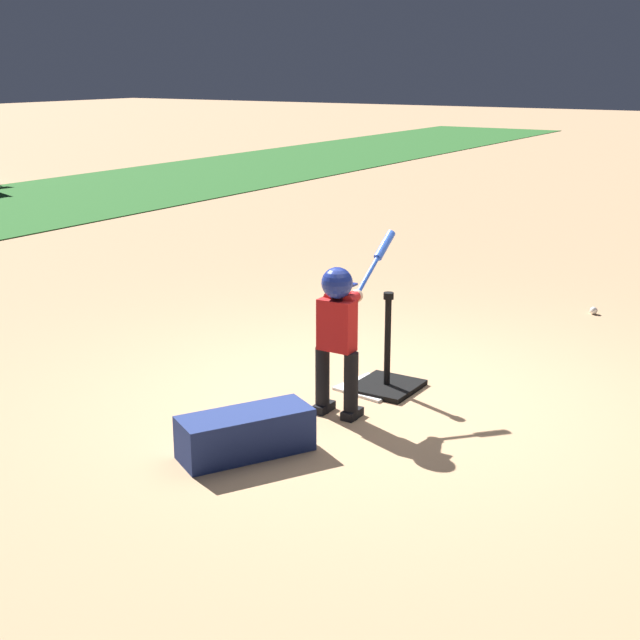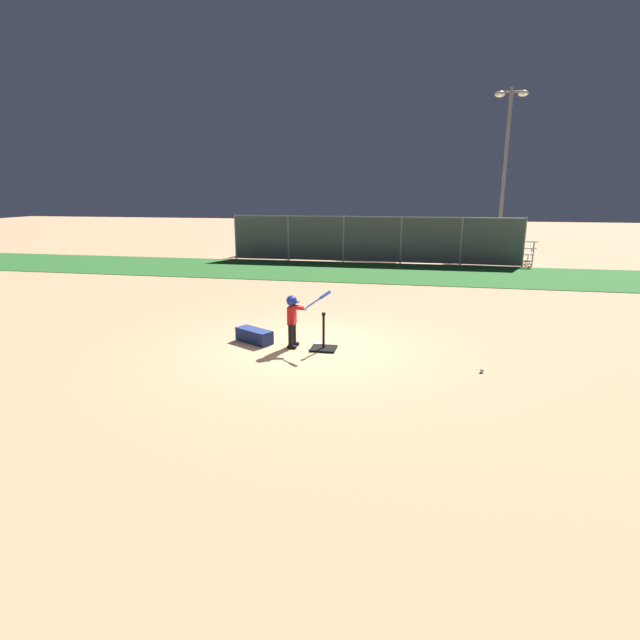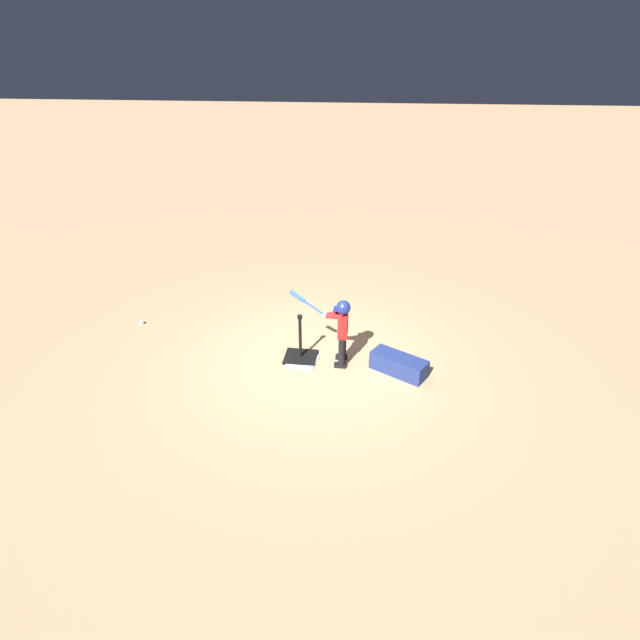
# 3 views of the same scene
# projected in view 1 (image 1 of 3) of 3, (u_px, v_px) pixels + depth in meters

# --- Properties ---
(ground_plane) EXTENTS (90.00, 90.00, 0.00)m
(ground_plane) POSITION_uv_depth(u_px,v_px,m) (366.00, 399.00, 6.55)
(ground_plane) COLOR tan
(home_plate) EXTENTS (0.50, 0.50, 0.02)m
(home_plate) POSITION_uv_depth(u_px,v_px,m) (373.00, 387.00, 6.76)
(home_plate) COLOR white
(home_plate) RESTS_ON ground_plane
(batting_tee) EXTENTS (0.50, 0.45, 0.76)m
(batting_tee) POSITION_uv_depth(u_px,v_px,m) (387.00, 378.00, 6.73)
(batting_tee) COLOR black
(batting_tee) RESTS_ON ground_plane
(batter_child) EXTENTS (0.91, 0.33, 1.20)m
(batter_child) POSITION_uv_depth(u_px,v_px,m) (340.00, 322.00, 6.09)
(batter_child) COLOR black
(batter_child) RESTS_ON ground_plane
(baseball) EXTENTS (0.07, 0.07, 0.07)m
(baseball) POSITION_uv_depth(u_px,v_px,m) (594.00, 311.00, 8.78)
(baseball) COLOR white
(baseball) RESTS_ON ground_plane
(equipment_bag) EXTENTS (0.89, 0.69, 0.28)m
(equipment_bag) POSITION_uv_depth(u_px,v_px,m) (246.00, 433.00, 5.59)
(equipment_bag) COLOR navy
(equipment_bag) RESTS_ON ground_plane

